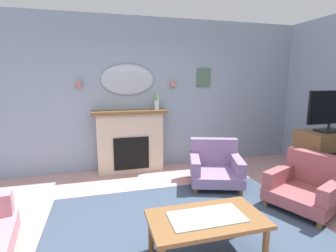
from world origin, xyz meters
The scene contains 14 objects.
floor centered at (0.00, 0.00, -0.05)m, with size 7.26×5.99×0.10m, color #C6938E.
wall_back centered at (0.00, 2.54, 1.42)m, with size 7.26×0.10×2.84m, color #8C9EB2.
patterned_rug centered at (0.00, 0.20, 0.01)m, with size 3.20×2.40×0.01m, color #38475B.
fireplace centered at (-0.38, 2.32, 0.57)m, with size 1.36×0.36×1.16m.
mantel_vase_centre centered at (0.12, 2.29, 1.34)m, with size 0.10×0.10×0.34m.
wall_mirror centered at (-0.38, 2.46, 1.71)m, with size 0.96×0.06×0.56m, color #B2BCC6.
wall_sconce_left centered at (-1.23, 2.41, 1.66)m, with size 0.14×0.14×0.14m, color #D17066.
wall_sconce_right centered at (0.47, 2.41, 1.66)m, with size 0.14×0.14×0.14m, color #D17066.
framed_picture centered at (1.12, 2.47, 1.75)m, with size 0.28×0.03×0.36m, color #4C6B56.
coffee_table centered at (0.03, -0.27, 0.38)m, with size 1.10×0.60×0.45m.
armchair_beside_couch centered at (1.78, 0.33, 0.31)m, with size 1.07×1.06×0.71m.
armchair_near_fireplace centered at (0.90, 1.38, 0.31)m, with size 1.01×1.03×0.71m.
tv_cabinet centered at (2.58, 0.86, 0.45)m, with size 0.80×0.57×0.90m.
tv_flatscreen centered at (2.58, 0.84, 1.25)m, with size 0.84×0.24×0.65m.
Camera 1 is at (-0.89, -2.29, 1.73)m, focal length 27.07 mm.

